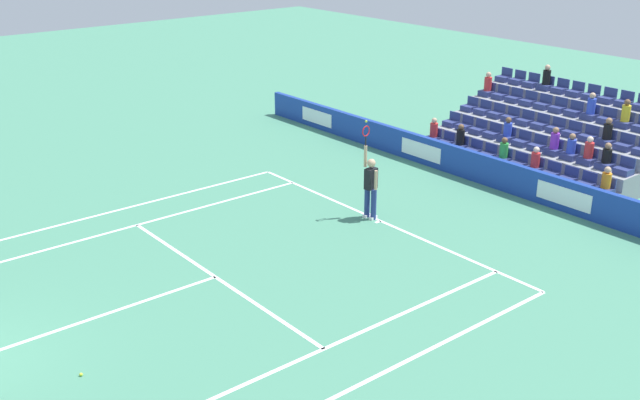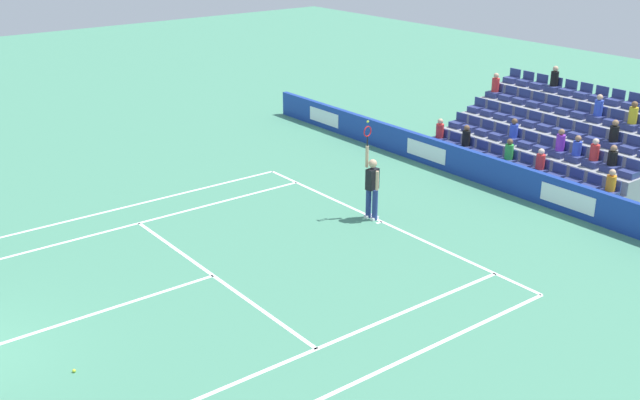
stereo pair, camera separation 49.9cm
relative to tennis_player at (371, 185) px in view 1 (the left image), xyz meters
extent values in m
cube|color=white|center=(-0.37, -0.08, -0.99)|extent=(10.97, 0.10, 0.01)
cube|color=white|center=(-0.37, 5.41, -0.99)|extent=(8.23, 0.10, 0.01)
cube|color=white|center=(-0.37, 8.61, -0.99)|extent=(0.10, 6.40, 0.01)
cube|color=white|center=(3.75, 5.87, -0.99)|extent=(0.10, 11.89, 0.01)
cube|color=white|center=(-4.48, 5.87, -0.99)|extent=(0.10, 11.89, 0.01)
cube|color=white|center=(5.12, 5.87, -0.99)|extent=(0.10, 11.89, 0.01)
cube|color=white|center=(-5.85, 5.87, -0.99)|extent=(0.10, 11.89, 0.01)
cube|color=white|center=(-0.37, 0.02, -0.99)|extent=(0.10, 0.20, 0.01)
cube|color=#193899|center=(-0.37, -4.78, -0.51)|extent=(22.78, 0.20, 0.96)
cube|color=white|center=(-3.22, -4.67, -0.51)|extent=(1.82, 0.01, 0.54)
cube|color=white|center=(2.48, -4.67, -0.51)|extent=(1.82, 0.01, 0.54)
cube|color=white|center=(8.17, -4.67, -0.51)|extent=(1.82, 0.01, 0.54)
cylinder|color=navy|center=(-0.13, -0.02, -0.54)|extent=(0.16, 0.16, 0.90)
cylinder|color=navy|center=(0.11, 0.01, -0.54)|extent=(0.16, 0.16, 0.90)
cube|color=white|center=(-0.13, -0.02, -0.95)|extent=(0.15, 0.27, 0.08)
cube|color=white|center=(0.11, 0.01, -0.95)|extent=(0.15, 0.27, 0.08)
cube|color=black|center=(-0.01, 0.00, 0.21)|extent=(0.27, 0.39, 0.60)
sphere|color=#D3A884|center=(-0.01, 0.00, 0.67)|extent=(0.24, 0.24, 0.24)
cylinder|color=#D3A884|center=(0.21, 0.03, 0.82)|extent=(0.09, 0.09, 0.62)
cylinder|color=#D3A884|center=(-0.23, 0.02, 0.23)|extent=(0.09, 0.09, 0.56)
cylinder|color=black|center=(0.21, 0.03, 1.27)|extent=(0.04, 0.04, 0.28)
torus|color=red|center=(0.21, 0.03, 1.55)|extent=(0.07, 0.31, 0.31)
sphere|color=#D1E533|center=(0.21, 0.03, 1.83)|extent=(0.07, 0.07, 0.07)
cube|color=gray|center=(-0.37, -5.86, -0.78)|extent=(7.44, 0.95, 0.42)
cube|color=navy|center=(-3.78, -5.86, -0.47)|extent=(0.48, 0.44, 0.20)
cube|color=navy|center=(-3.78, -6.06, -0.22)|extent=(0.48, 0.04, 0.30)
cube|color=navy|center=(-3.16, -5.86, -0.47)|extent=(0.48, 0.44, 0.20)
cube|color=navy|center=(-3.16, -6.06, -0.22)|extent=(0.48, 0.04, 0.30)
cube|color=navy|center=(-2.54, -5.86, -0.47)|extent=(0.48, 0.44, 0.20)
cube|color=navy|center=(-2.54, -6.06, -0.22)|extent=(0.48, 0.04, 0.30)
cube|color=navy|center=(-1.92, -5.86, -0.47)|extent=(0.48, 0.44, 0.20)
cube|color=navy|center=(-1.92, -6.06, -0.22)|extent=(0.48, 0.04, 0.30)
cube|color=navy|center=(-1.30, -5.86, -0.47)|extent=(0.48, 0.44, 0.20)
cube|color=navy|center=(-1.30, -6.06, -0.22)|extent=(0.48, 0.04, 0.30)
cube|color=navy|center=(-0.68, -5.86, -0.47)|extent=(0.48, 0.44, 0.20)
cube|color=navy|center=(-0.68, -6.06, -0.22)|extent=(0.48, 0.04, 0.30)
cube|color=navy|center=(-0.06, -5.86, -0.47)|extent=(0.48, 0.44, 0.20)
cube|color=navy|center=(-0.06, -6.06, -0.22)|extent=(0.48, 0.04, 0.30)
cube|color=navy|center=(0.56, -5.86, -0.47)|extent=(0.48, 0.44, 0.20)
cube|color=navy|center=(0.56, -6.06, -0.22)|extent=(0.48, 0.04, 0.30)
cube|color=navy|center=(1.18, -5.86, -0.47)|extent=(0.48, 0.44, 0.20)
cube|color=navy|center=(1.18, -6.06, -0.22)|extent=(0.48, 0.04, 0.30)
cube|color=navy|center=(1.80, -5.86, -0.47)|extent=(0.48, 0.44, 0.20)
cube|color=navy|center=(1.80, -6.06, -0.22)|extent=(0.48, 0.04, 0.30)
cube|color=navy|center=(2.42, -5.86, -0.47)|extent=(0.48, 0.44, 0.20)
cube|color=navy|center=(2.42, -6.06, -0.22)|extent=(0.48, 0.04, 0.30)
cube|color=navy|center=(3.04, -5.86, -0.47)|extent=(0.48, 0.44, 0.20)
cube|color=navy|center=(3.04, -6.06, -0.22)|extent=(0.48, 0.04, 0.30)
cube|color=gray|center=(-0.37, -6.81, -0.57)|extent=(7.44, 0.95, 0.84)
cube|color=navy|center=(-3.78, -6.81, -0.05)|extent=(0.48, 0.44, 0.20)
cube|color=navy|center=(-3.78, -7.01, 0.20)|extent=(0.48, 0.04, 0.30)
cube|color=navy|center=(-3.16, -6.81, -0.05)|extent=(0.48, 0.44, 0.20)
cube|color=navy|center=(-3.16, -7.01, 0.20)|extent=(0.48, 0.04, 0.30)
cube|color=navy|center=(-2.54, -6.81, -0.05)|extent=(0.48, 0.44, 0.20)
cube|color=navy|center=(-2.54, -7.01, 0.20)|extent=(0.48, 0.04, 0.30)
cube|color=navy|center=(-1.92, -6.81, -0.05)|extent=(0.48, 0.44, 0.20)
cube|color=navy|center=(-1.92, -7.01, 0.20)|extent=(0.48, 0.04, 0.30)
cube|color=navy|center=(-1.30, -6.81, -0.05)|extent=(0.48, 0.44, 0.20)
cube|color=navy|center=(-1.30, -7.01, 0.20)|extent=(0.48, 0.04, 0.30)
cube|color=navy|center=(-0.68, -6.81, -0.05)|extent=(0.48, 0.44, 0.20)
cube|color=navy|center=(-0.68, -7.01, 0.20)|extent=(0.48, 0.04, 0.30)
cube|color=navy|center=(-0.06, -6.81, -0.05)|extent=(0.48, 0.44, 0.20)
cube|color=navy|center=(-0.06, -7.01, 0.20)|extent=(0.48, 0.04, 0.30)
cube|color=navy|center=(0.56, -6.81, -0.05)|extent=(0.48, 0.44, 0.20)
cube|color=navy|center=(0.56, -7.01, 0.20)|extent=(0.48, 0.04, 0.30)
cube|color=navy|center=(1.18, -6.81, -0.05)|extent=(0.48, 0.44, 0.20)
cube|color=navy|center=(1.18, -7.01, 0.20)|extent=(0.48, 0.04, 0.30)
cube|color=navy|center=(1.80, -6.81, -0.05)|extent=(0.48, 0.44, 0.20)
cube|color=navy|center=(1.80, -7.01, 0.20)|extent=(0.48, 0.04, 0.30)
cube|color=navy|center=(2.42, -6.81, -0.05)|extent=(0.48, 0.44, 0.20)
cube|color=navy|center=(2.42, -7.01, 0.20)|extent=(0.48, 0.04, 0.30)
cube|color=navy|center=(3.04, -6.81, -0.05)|extent=(0.48, 0.44, 0.20)
cube|color=navy|center=(3.04, -7.01, 0.20)|extent=(0.48, 0.04, 0.30)
cube|color=gray|center=(-0.37, -7.76, -0.36)|extent=(7.44, 0.95, 1.26)
cube|color=navy|center=(-3.16, -7.76, 0.37)|extent=(0.48, 0.44, 0.20)
cube|color=navy|center=(-3.16, -7.96, 0.62)|extent=(0.48, 0.04, 0.30)
cube|color=navy|center=(-2.54, -7.76, 0.37)|extent=(0.48, 0.44, 0.20)
cube|color=navy|center=(-2.54, -7.96, 0.62)|extent=(0.48, 0.04, 0.30)
cube|color=navy|center=(-1.92, -7.76, 0.37)|extent=(0.48, 0.44, 0.20)
cube|color=navy|center=(-1.92, -7.96, 0.62)|extent=(0.48, 0.04, 0.30)
cube|color=navy|center=(-1.30, -7.76, 0.37)|extent=(0.48, 0.44, 0.20)
cube|color=navy|center=(-1.30, -7.96, 0.62)|extent=(0.48, 0.04, 0.30)
cube|color=navy|center=(-0.68, -7.76, 0.37)|extent=(0.48, 0.44, 0.20)
cube|color=navy|center=(-0.68, -7.96, 0.62)|extent=(0.48, 0.04, 0.30)
cube|color=navy|center=(-0.06, -7.76, 0.37)|extent=(0.48, 0.44, 0.20)
cube|color=navy|center=(-0.06, -7.96, 0.62)|extent=(0.48, 0.04, 0.30)
cube|color=navy|center=(0.56, -7.76, 0.37)|extent=(0.48, 0.44, 0.20)
cube|color=navy|center=(0.56, -7.96, 0.62)|extent=(0.48, 0.04, 0.30)
cube|color=navy|center=(1.18, -7.76, 0.37)|extent=(0.48, 0.44, 0.20)
cube|color=navy|center=(1.18, -7.96, 0.62)|extent=(0.48, 0.04, 0.30)
cube|color=navy|center=(1.80, -7.76, 0.37)|extent=(0.48, 0.44, 0.20)
cube|color=navy|center=(1.80, -7.96, 0.62)|extent=(0.48, 0.04, 0.30)
cube|color=navy|center=(2.42, -7.76, 0.37)|extent=(0.48, 0.44, 0.20)
cube|color=navy|center=(2.42, -7.96, 0.62)|extent=(0.48, 0.04, 0.30)
cube|color=navy|center=(3.04, -7.76, 0.37)|extent=(0.48, 0.44, 0.20)
cube|color=navy|center=(3.04, -7.96, 0.62)|extent=(0.48, 0.04, 0.30)
cube|color=gray|center=(-0.37, -8.71, -0.15)|extent=(7.44, 0.95, 1.68)
cube|color=navy|center=(-2.54, -8.71, 0.79)|extent=(0.48, 0.44, 0.20)
cube|color=navy|center=(-2.54, -8.91, 1.04)|extent=(0.48, 0.04, 0.30)
cube|color=navy|center=(-1.92, -8.71, 0.79)|extent=(0.48, 0.44, 0.20)
cube|color=navy|center=(-1.92, -8.91, 1.04)|extent=(0.48, 0.04, 0.30)
cube|color=navy|center=(-1.30, -8.71, 0.79)|extent=(0.48, 0.44, 0.20)
cube|color=navy|center=(-1.30, -8.91, 1.04)|extent=(0.48, 0.04, 0.30)
cube|color=navy|center=(-0.68, -8.71, 0.79)|extent=(0.48, 0.44, 0.20)
cube|color=navy|center=(-0.68, -8.91, 1.04)|extent=(0.48, 0.04, 0.30)
cube|color=navy|center=(-0.06, -8.71, 0.79)|extent=(0.48, 0.44, 0.20)
cube|color=navy|center=(-0.06, -8.91, 1.04)|extent=(0.48, 0.04, 0.30)
cube|color=navy|center=(0.56, -8.71, 0.79)|extent=(0.48, 0.44, 0.20)
cube|color=navy|center=(0.56, -8.91, 1.04)|extent=(0.48, 0.04, 0.30)
cube|color=navy|center=(1.18, -8.71, 0.79)|extent=(0.48, 0.44, 0.20)
cube|color=navy|center=(1.18, -8.91, 1.04)|extent=(0.48, 0.04, 0.30)
cube|color=navy|center=(1.80, -8.71, 0.79)|extent=(0.48, 0.44, 0.20)
cube|color=navy|center=(1.80, -8.91, 1.04)|extent=(0.48, 0.04, 0.30)
cube|color=navy|center=(2.42, -8.71, 0.79)|extent=(0.48, 0.44, 0.20)
cube|color=navy|center=(2.42, -8.91, 1.04)|extent=(0.48, 0.04, 0.30)
cube|color=navy|center=(3.04, -8.71, 0.79)|extent=(0.48, 0.44, 0.20)
cube|color=navy|center=(3.04, -8.91, 1.04)|extent=(0.48, 0.04, 0.30)
cube|color=gray|center=(-0.37, -9.66, 0.06)|extent=(7.44, 0.95, 2.10)
cube|color=navy|center=(-1.92, -9.66, 1.21)|extent=(0.48, 0.44, 0.20)
cube|color=navy|center=(-1.92, -9.86, 1.46)|extent=(0.48, 0.04, 0.30)
cube|color=navy|center=(-1.30, -9.66, 1.21)|extent=(0.48, 0.44, 0.20)
cube|color=navy|center=(-1.30, -9.86, 1.46)|extent=(0.48, 0.04, 0.30)
cube|color=navy|center=(-0.68, -9.66, 1.21)|extent=(0.48, 0.44, 0.20)
cube|color=navy|center=(-0.68, -9.86, 1.46)|extent=(0.48, 0.04, 0.30)
cube|color=navy|center=(-0.06, -9.66, 1.21)|extent=(0.48, 0.44, 0.20)
cube|color=navy|center=(-0.06, -9.86, 1.46)|extent=(0.48, 0.04, 0.30)
cube|color=navy|center=(0.56, -9.66, 1.21)|extent=(0.48, 0.44, 0.20)
cube|color=navy|center=(0.56, -9.86, 1.46)|extent=(0.48, 0.04, 0.30)
cube|color=navy|center=(1.18, -9.66, 1.21)|extent=(0.48, 0.44, 0.20)
cube|color=navy|center=(1.18, -9.86, 1.46)|extent=(0.48, 0.04, 0.30)
cube|color=navy|center=(1.80, -9.66, 1.21)|extent=(0.48, 0.44, 0.20)
cube|color=navy|center=(1.80, -9.86, 1.46)|extent=(0.48, 0.04, 0.30)
cube|color=navy|center=(2.42, -9.66, 1.21)|extent=(0.48, 0.44, 0.20)
cube|color=navy|center=(2.42, -9.86, 1.46)|extent=(0.48, 0.04, 0.30)
cube|color=navy|center=(3.04, -9.66, 1.21)|extent=(0.48, 0.44, 0.20)
cube|color=navy|center=(3.04, -9.86, 1.46)|extent=(0.48, 0.04, 0.30)
cylinder|color=red|center=(-2.54, -6.86, 0.29)|extent=(0.28, 0.28, 0.49)
sphere|color=beige|center=(-2.54, -6.86, 0.64)|extent=(0.20, 0.20, 0.20)
cylinder|color=green|center=(-0.06, -5.91, -0.13)|extent=(0.28, 0.28, 0.48)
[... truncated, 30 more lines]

